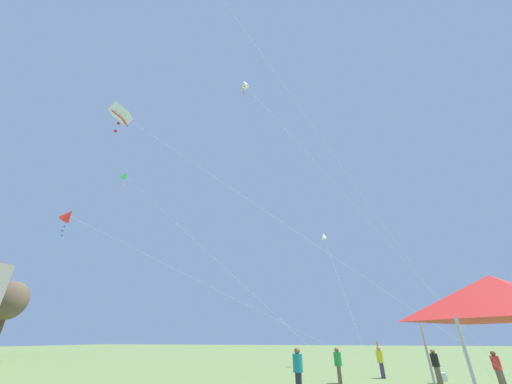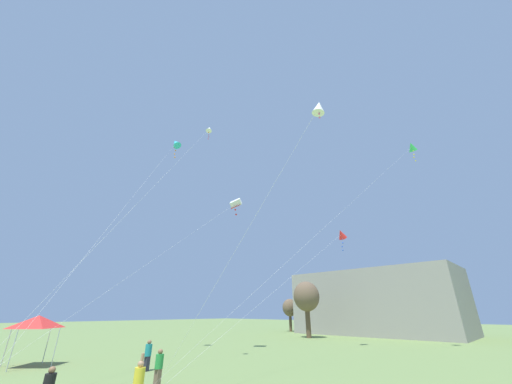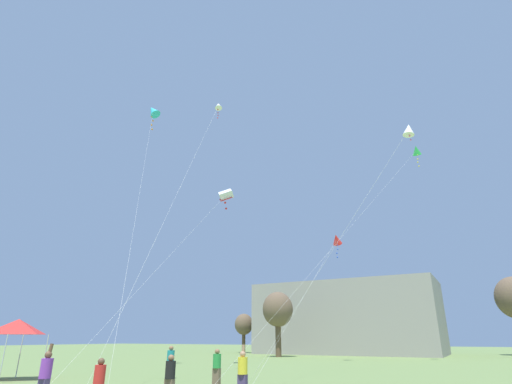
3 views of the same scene
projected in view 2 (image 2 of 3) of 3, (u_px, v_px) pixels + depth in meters
name	position (u px, v px, depth m)	size (l,w,h in m)	color
distant_building	(376.00, 302.00, 46.15)	(24.46, 12.28, 9.46)	gray
tree_far_right	(290.00, 308.00, 53.64)	(2.77, 2.77, 5.60)	brown
tree_far_left	(306.00, 297.00, 41.16)	(3.69, 3.69, 7.45)	brown
festival_tent	(38.00, 322.00, 19.65)	(2.56, 2.56, 3.11)	#B7B7BC
person_teal_shirt	(148.00, 354.00, 17.67)	(0.40, 0.40, 1.70)	#282833
person_yellow_shirt	(138.00, 383.00, 10.58)	(0.38, 0.38, 1.87)	#473860
person_green_shirt	(159.00, 366.00, 13.97)	(0.38, 0.38, 1.62)	brown
kite_cyan_diamond_0	(176.00, 143.00, 32.72)	(12.81, 13.37, 22.01)	silver
kite_red_diamond_1	(341.00, 234.00, 32.17)	(4.10, 24.81, 12.23)	silver
kite_white_diamond_2	(318.00, 108.00, 11.66)	(7.84, 2.34, 11.39)	silver
kite_white_diamond_3	(209.00, 130.00, 26.03)	(3.94, 12.58, 19.18)	silver
kite_green_diamond_4	(412.00, 147.00, 32.38)	(8.70, 25.24, 21.38)	silver
kite_white_box_5	(236.00, 204.00, 31.07)	(5.21, 19.32, 14.99)	silver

